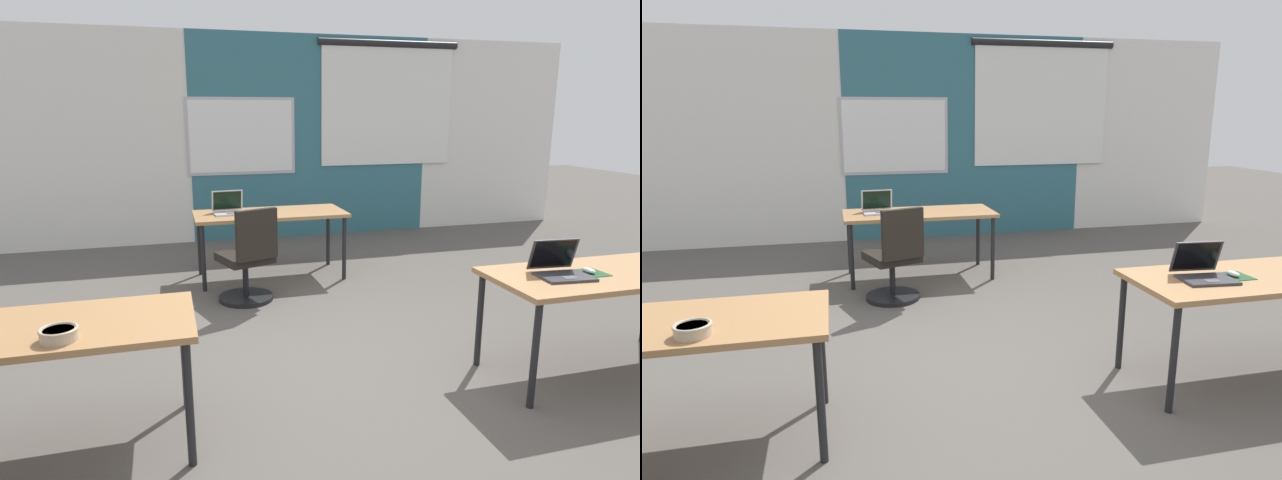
{
  "view_description": "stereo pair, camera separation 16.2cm",
  "coord_description": "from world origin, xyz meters",
  "views": [
    {
      "loc": [
        -1.05,
        -3.43,
        1.77
      ],
      "look_at": [
        0.03,
        0.35,
        0.84
      ],
      "focal_mm": 30.43,
      "sensor_mm": 36.0,
      "label": 1
    },
    {
      "loc": [
        -0.9,
        -3.47,
        1.77
      ],
      "look_at": [
        0.03,
        0.35,
        0.84
      ],
      "focal_mm": 30.43,
      "sensor_mm": 36.0,
      "label": 2
    }
  ],
  "objects": [
    {
      "name": "mousepad_near_right_inner",
      "position": [
        1.61,
        -0.6,
        0.72
      ],
      "size": [
        0.22,
        0.19,
        0.0
      ],
      "color": "#23512D",
      "rests_on": "desk_near_right"
    },
    {
      "name": "desk_near_left",
      "position": [
        -1.75,
        -0.6,
        0.66
      ],
      "size": [
        1.6,
        0.7,
        0.72
      ],
      "color": "#A37547",
      "rests_on": "ground"
    },
    {
      "name": "ground_plane",
      "position": [
        0.0,
        0.0,
        0.0
      ],
      "size": [
        24.0,
        24.0,
        0.0
      ],
      "color": "#56514C"
    },
    {
      "name": "mouse_near_right_inner",
      "position": [
        1.61,
        -0.6,
        0.74
      ],
      "size": [
        0.07,
        0.11,
        0.03
      ],
      "color": "silver",
      "rests_on": "mousepad_near_right_inner"
    },
    {
      "name": "chair_far_left",
      "position": [
        -0.35,
        1.46,
        0.38
      ],
      "size": [
        0.56,
        0.61,
        0.92
      ],
      "rotation": [
        0.0,
        0.0,
        3.47
      ],
      "color": "black",
      "rests_on": "ground"
    },
    {
      "name": "laptop_near_right_inner",
      "position": [
        1.39,
        -0.59,
        0.77
      ],
      "size": [
        0.36,
        0.33,
        0.23
      ],
      "rotation": [
        0.0,
        0.0,
        -0.1
      ],
      "color": "#333338",
      "rests_on": "desk_near_right"
    },
    {
      "name": "desk_near_right",
      "position": [
        1.75,
        -0.6,
        0.66
      ],
      "size": [
        1.6,
        0.7,
        0.72
      ],
      "color": "#A37547",
      "rests_on": "ground"
    },
    {
      "name": "back_wall_assembly",
      "position": [
        0.05,
        4.19,
        1.41
      ],
      "size": [
        10.0,
        0.27,
        2.8
      ],
      "color": "silver",
      "rests_on": "ground"
    },
    {
      "name": "laptop_far_left",
      "position": [
        -0.43,
        2.25,
        0.77
      ],
      "size": [
        0.35,
        0.3,
        0.23
      ],
      "rotation": [
        0.0,
        0.0,
        0.08
      ],
      "color": "#B7B7BC",
      "rests_on": "desk_far_center"
    },
    {
      "name": "desk_far_center",
      "position": [
        0.0,
        2.2,
        0.66
      ],
      "size": [
        1.6,
        0.7,
        0.72
      ],
      "color": "#A37547",
      "rests_on": "ground"
    },
    {
      "name": "snack_bowl",
      "position": [
        -1.58,
        -0.81,
        0.76
      ],
      "size": [
        0.18,
        0.18,
        0.06
      ],
      "color": "tan",
      "rests_on": "desk_near_left"
    }
  ]
}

